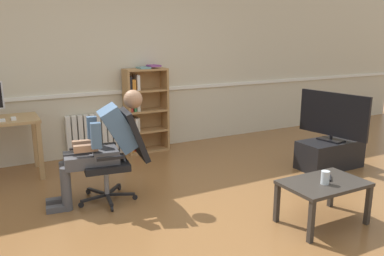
# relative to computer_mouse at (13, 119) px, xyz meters

# --- Properties ---
(ground_plane) EXTENTS (18.00, 18.00, 0.00)m
(ground_plane) POSITION_rel_computer_mouse_xyz_m (1.66, -2.03, -0.77)
(ground_plane) COLOR brown
(back_wall) EXTENTS (12.00, 0.13, 2.70)m
(back_wall) POSITION_rel_computer_mouse_xyz_m (1.66, 0.62, 0.58)
(back_wall) COLOR beige
(back_wall) RESTS_ON ground_plane
(computer_mouse) EXTENTS (0.06, 0.10, 0.03)m
(computer_mouse) POSITION_rel_computer_mouse_xyz_m (0.00, 0.00, 0.00)
(computer_mouse) COLOR white
(computer_mouse) RESTS_ON computer_desk
(bookshelf) EXTENTS (0.64, 0.29, 1.31)m
(bookshelf) POSITION_rel_computer_mouse_xyz_m (1.82, 0.41, -0.12)
(bookshelf) COLOR #AD7F4C
(bookshelf) RESTS_ON ground_plane
(radiator) EXTENTS (0.83, 0.08, 0.63)m
(radiator) POSITION_rel_computer_mouse_xyz_m (1.10, 0.51, -0.46)
(radiator) COLOR white
(radiator) RESTS_ON ground_plane
(office_chair) EXTENTS (0.80, 0.62, 0.98)m
(office_chair) POSITION_rel_computer_mouse_xyz_m (0.93, -1.16, -0.25)
(office_chair) COLOR black
(office_chair) RESTS_ON ground_plane
(person_seated) EXTENTS (1.06, 0.44, 1.19)m
(person_seated) POSITION_rel_computer_mouse_xyz_m (0.77, -1.14, -0.13)
(person_seated) COLOR #4C4C51
(person_seated) RESTS_ON ground_plane
(tv_stand) EXTENTS (0.88, 0.43, 0.38)m
(tv_stand) POSITION_rel_computer_mouse_xyz_m (3.74, -1.50, -0.58)
(tv_stand) COLOR black
(tv_stand) RESTS_ON ground_plane
(tv_screen) EXTENTS (0.25, 0.98, 0.64)m
(tv_screen) POSITION_rel_computer_mouse_xyz_m (3.74, -1.50, -0.05)
(tv_screen) COLOR black
(tv_screen) RESTS_ON tv_stand
(coffee_table) EXTENTS (0.78, 0.51, 0.42)m
(coffee_table) POSITION_rel_computer_mouse_xyz_m (2.44, -2.62, -0.41)
(coffee_table) COLOR #332D28
(coffee_table) RESTS_ON ground_plane
(drinking_glass) EXTENTS (0.08, 0.08, 0.12)m
(drinking_glass) POSITION_rel_computer_mouse_xyz_m (2.40, -2.66, -0.29)
(drinking_glass) COLOR silver
(drinking_glass) RESTS_ON coffee_table
(spare_remote) EXTENTS (0.13, 0.13, 0.02)m
(spare_remote) POSITION_rel_computer_mouse_xyz_m (2.54, -2.59, -0.35)
(spare_remote) COLOR black
(spare_remote) RESTS_ON coffee_table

